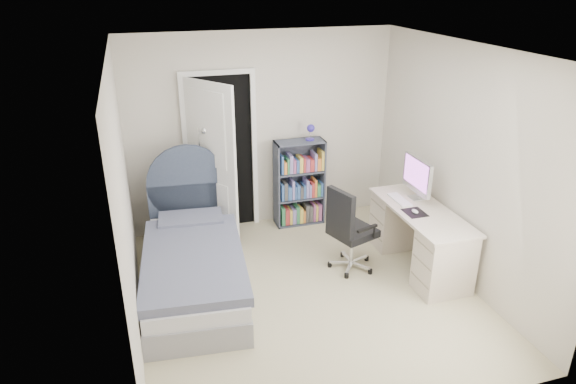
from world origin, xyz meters
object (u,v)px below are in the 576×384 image
object	(u,v)px
nightstand	(187,210)
desk	(419,235)
bed	(194,262)
bookcase	(300,186)
floor_lamp	(205,195)
office_chair	(348,226)

from	to	relation	value
nightstand	desk	bearing A→B (deg)	-31.16
bed	bookcase	bearing A→B (deg)	36.20
bed	floor_lamp	xyz separation A→B (m)	(0.29, 1.05, 0.30)
office_chair	bed	bearing A→B (deg)	174.80
floor_lamp	bookcase	distance (m)	1.27
bed	desk	distance (m)	2.51
nightstand	office_chair	world-z (taller)	office_chair
bookcase	floor_lamp	bearing A→B (deg)	-175.94
nightstand	desk	size ratio (longest dim) A/B	0.39
bed	bookcase	xyz separation A→B (m)	(1.55, 1.14, 0.23)
bed	nightstand	bearing A→B (deg)	86.61
nightstand	office_chair	xyz separation A→B (m)	(1.62, -1.30, 0.18)
floor_lamp	bookcase	bearing A→B (deg)	4.06
bed	office_chair	size ratio (longest dim) A/B	2.19
bookcase	office_chair	bearing A→B (deg)	-84.23
bed	office_chair	bearing A→B (deg)	-5.20
floor_lamp	desk	xyz separation A→B (m)	(2.20, -1.36, -0.20)
desk	office_chair	bearing A→B (deg)	168.79
bookcase	office_chair	world-z (taller)	bookcase
desk	office_chair	world-z (taller)	desk
nightstand	floor_lamp	size ratio (longest dim) A/B	0.39
bookcase	desk	world-z (taller)	bookcase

